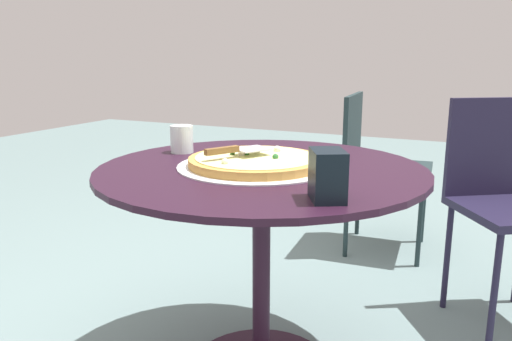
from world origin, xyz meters
The scene contains 7 objects.
patio_table centered at (0.00, 0.00, 0.54)m, with size 0.98×0.98×0.69m.
pizza_on_tray centered at (-0.02, -0.01, 0.71)m, with size 0.47×0.47×0.05m.
pizza_server centered at (-0.06, -0.04, 0.75)m, with size 0.14×0.21×0.02m.
drinking_cup centered at (-0.34, 0.09, 0.74)m, with size 0.08×0.08×0.09m, color silver.
napkin_dispenser centered at (0.28, -0.25, 0.75)m, with size 0.10×0.07×0.12m, color black.
patio_chair_near centered at (0.07, 1.26, 0.49)m, with size 0.45×0.45×0.82m.
patio_chair_far centered at (0.68, 0.74, 0.51)m, with size 0.53×0.53×0.86m.
Camera 1 is at (0.61, -1.33, 1.02)m, focal length 35.40 mm.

